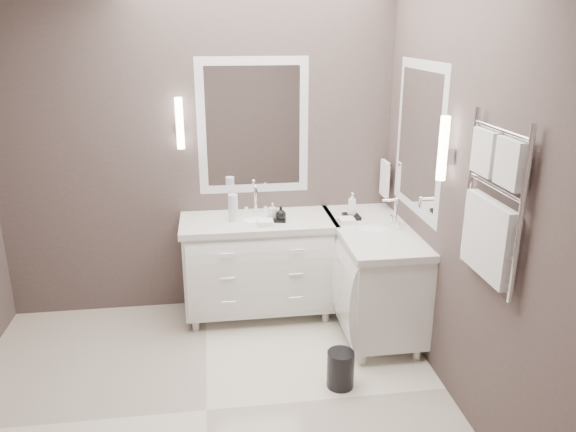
{
  "coord_description": "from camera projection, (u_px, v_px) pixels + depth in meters",
  "views": [
    {
      "loc": [
        0.1,
        -3.03,
        2.31
      ],
      "look_at": [
        0.62,
        0.7,
        1.04
      ],
      "focal_mm": 35.0,
      "sensor_mm": 36.0,
      "label": 1
    }
  ],
  "objects": [
    {
      "name": "floor",
      "position": [
        207.0,
        411.0,
        3.57
      ],
      "size": [
        3.2,
        3.0,
        0.01
      ],
      "primitive_type": "cube",
      "color": "white",
      "rests_on": "ground"
    },
    {
      "name": "wall_back",
      "position": [
        198.0,
        152.0,
        4.55
      ],
      "size": [
        3.2,
        0.01,
        2.7
      ],
      "primitive_type": "cube",
      "color": "#4B3E3C",
      "rests_on": "floor"
    },
    {
      "name": "wall_front",
      "position": [
        188.0,
        356.0,
        1.73
      ],
      "size": [
        3.2,
        0.01,
        2.7
      ],
      "primitive_type": "cube",
      "color": "#4B3E3C",
      "rests_on": "floor"
    },
    {
      "name": "wall_right",
      "position": [
        467.0,
        197.0,
        3.35
      ],
      "size": [
        0.01,
        3.0,
        2.7
      ],
      "primitive_type": "cube",
      "color": "#4B3E3C",
      "rests_on": "floor"
    },
    {
      "name": "vanity_back",
      "position": [
        258.0,
        261.0,
        4.62
      ],
      "size": [
        1.24,
        0.59,
        0.97
      ],
      "color": "white",
      "rests_on": "floor"
    },
    {
      "name": "vanity_right",
      "position": [
        372.0,
        271.0,
        4.44
      ],
      "size": [
        0.59,
        1.24,
        0.97
      ],
      "color": "white",
      "rests_on": "floor"
    },
    {
      "name": "mirror_back",
      "position": [
        253.0,
        127.0,
        4.53
      ],
      "size": [
        0.9,
        0.02,
        1.1
      ],
      "color": "white",
      "rests_on": "wall_back"
    },
    {
      "name": "mirror_right",
      "position": [
        419.0,
        139.0,
        4.04
      ],
      "size": [
        0.02,
        0.9,
        1.1
      ],
      "color": "white",
      "rests_on": "wall_right"
    },
    {
      "name": "sconce_back",
      "position": [
        180.0,
        124.0,
        4.38
      ],
      "size": [
        0.06,
        0.06,
        0.4
      ],
      "color": "white",
      "rests_on": "wall_back"
    },
    {
      "name": "sconce_right",
      "position": [
        443.0,
        150.0,
        3.47
      ],
      "size": [
        0.06,
        0.06,
        0.4
      ],
      "color": "white",
      "rests_on": "wall_right"
    },
    {
      "name": "towel_bar_corner",
      "position": [
        385.0,
        178.0,
        4.69
      ],
      "size": [
        0.03,
        0.22,
        0.3
      ],
      "color": "white",
      "rests_on": "wall_right"
    },
    {
      "name": "towel_ladder",
      "position": [
        491.0,
        211.0,
        2.96
      ],
      "size": [
        0.06,
        0.58,
        0.9
      ],
      "color": "white",
      "rests_on": "wall_right"
    },
    {
      "name": "waste_bin",
      "position": [
        340.0,
        369.0,
        3.77
      ],
      "size": [
        0.21,
        0.21,
        0.26
      ],
      "primitive_type": "cylinder",
      "rotation": [
        0.0,
        0.0,
        0.13
      ],
      "color": "black",
      "rests_on": "floor"
    },
    {
      "name": "amenity_tray_back",
      "position": [
        277.0,
        219.0,
        4.46
      ],
      "size": [
        0.16,
        0.13,
        0.02
      ],
      "primitive_type": "cube",
      "rotation": [
        0.0,
        0.0,
        -0.17
      ],
      "color": "black",
      "rests_on": "vanity_back"
    },
    {
      "name": "amenity_tray_right",
      "position": [
        352.0,
        216.0,
        4.53
      ],
      "size": [
        0.13,
        0.17,
        0.02
      ],
      "primitive_type": "cube",
      "rotation": [
        0.0,
        0.0,
        0.02
      ],
      "color": "black",
      "rests_on": "vanity_right"
    },
    {
      "name": "water_bottle",
      "position": [
        233.0,
        208.0,
        4.43
      ],
      "size": [
        0.08,
        0.08,
        0.22
      ],
      "primitive_type": "cylinder",
      "rotation": [
        0.0,
        0.0,
        0.06
      ],
      "color": "silver",
      "rests_on": "vanity_back"
    },
    {
      "name": "soap_bottle_a",
      "position": [
        273.0,
        210.0,
        4.45
      ],
      "size": [
        0.07,
        0.07,
        0.12
      ],
      "primitive_type": "imported",
      "rotation": [
        0.0,
        0.0,
        0.34
      ],
      "color": "white",
      "rests_on": "amenity_tray_back"
    },
    {
      "name": "soap_bottle_b",
      "position": [
        281.0,
        213.0,
        4.42
      ],
      "size": [
        0.1,
        0.1,
        0.11
      ],
      "primitive_type": "imported",
      "rotation": [
        0.0,
        0.0,
        0.28
      ],
      "color": "black",
      "rests_on": "amenity_tray_back"
    },
    {
      "name": "soap_bottle_c",
      "position": [
        352.0,
        204.0,
        4.5
      ],
      "size": [
        0.08,
        0.08,
        0.19
      ],
      "primitive_type": "imported",
      "rotation": [
        0.0,
        0.0,
        0.12
      ],
      "color": "white",
      "rests_on": "amenity_tray_right"
    }
  ]
}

